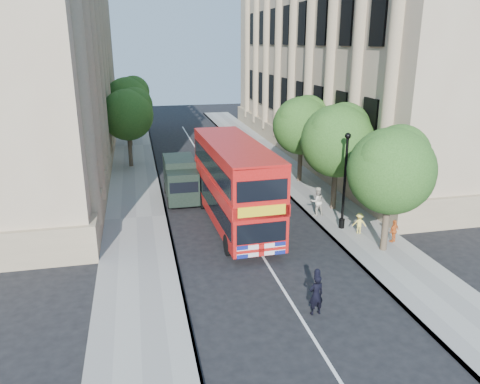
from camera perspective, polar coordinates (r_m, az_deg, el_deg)
ground at (r=19.11m, az=5.83°, el=-12.59°), size 120.00×120.00×0.00m
pavement_right at (r=29.51m, az=10.38°, el=-1.42°), size 3.50×80.00×0.12m
pavement_left at (r=27.31m, az=-12.51°, el=-3.15°), size 3.50×80.00×0.12m
building_right at (r=44.00m, az=13.85°, el=16.51°), size 12.00×38.00×18.00m
building_left at (r=40.45m, az=-25.55°, el=15.27°), size 12.00×38.00×18.00m
tree_right_near at (r=22.42m, az=18.04°, el=3.02°), size 4.00×4.00×6.08m
tree_right_mid at (r=27.56m, az=11.84°, el=6.58°), size 4.20×4.20×6.37m
tree_right_far at (r=33.05m, az=7.56°, el=8.40°), size 4.00×4.00×6.15m
tree_left_far at (r=37.97m, az=-13.51°, el=9.48°), size 4.00×4.00×6.30m
tree_left_back at (r=45.87m, az=-13.49°, el=11.18°), size 4.20×4.20×6.65m
lamp_post at (r=25.00m, az=12.61°, el=0.81°), size 0.32×0.32×5.16m
double_decker_bus at (r=24.89m, az=-0.67°, el=1.19°), size 2.97×9.95×4.55m
box_van at (r=29.79m, az=-7.26°, el=1.39°), size 1.91×4.60×2.62m
police_constable at (r=17.78m, az=9.26°, el=-12.27°), size 0.63×0.46×1.59m
woman_pedestrian at (r=27.10m, az=9.36°, el=-1.11°), size 0.87×0.71×1.68m
child_a at (r=24.49m, az=18.27°, el=-4.53°), size 0.74×0.56×1.17m
child_b at (r=25.10m, az=14.33°, el=-3.71°), size 0.80×0.61×1.10m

